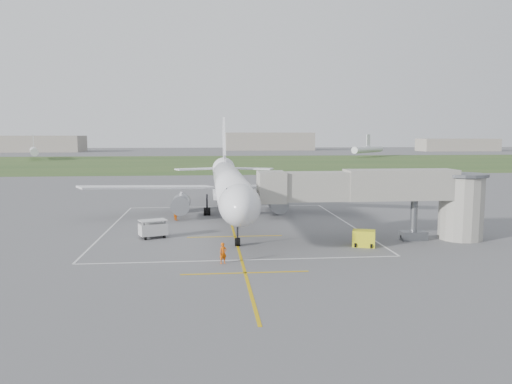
{
  "coord_description": "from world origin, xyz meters",
  "views": [
    {
      "loc": [
        -2.86,
        -61.61,
        10.68
      ],
      "look_at": [
        2.83,
        -4.0,
        4.0
      ],
      "focal_mm": 35.0,
      "sensor_mm": 36.0,
      "label": 1
    }
  ],
  "objects": [
    {
      "name": "baggage_cart",
      "position": [
        -8.49,
        -9.93,
        0.97
      ],
      "size": [
        3.14,
        2.53,
        1.9
      ],
      "rotation": [
        0.0,
        0.0,
        0.38
      ],
      "color": "silver",
      "rests_on": "ground"
    },
    {
      "name": "grass_strip",
      "position": [
        0.0,
        130.0,
        0.01
      ],
      "size": [
        700.0,
        120.0,
        0.02
      ],
      "primitive_type": "cube",
      "color": "#304E22",
      "rests_on": "ground"
    },
    {
      "name": "distant_hangars",
      "position": [
        -16.15,
        265.19,
        5.17
      ],
      "size": [
        345.0,
        49.0,
        12.0
      ],
      "color": "gray",
      "rests_on": "ground"
    },
    {
      "name": "ramp_worker_wing",
      "position": [
        -6.76,
        0.87,
        0.95
      ],
      "size": [
        1.07,
        1.15,
        1.89
      ],
      "primitive_type": "imported",
      "rotation": [
        0.0,
        0.0,
        2.08
      ],
      "color": "orange",
      "rests_on": "ground"
    },
    {
      "name": "distant_aircraft",
      "position": [
        -1.23,
        168.87,
        3.59
      ],
      "size": [
        170.95,
        39.5,
        8.85
      ],
      "color": "white",
      "rests_on": "ground"
    },
    {
      "name": "ground",
      "position": [
        0.0,
        0.0,
        0.0
      ],
      "size": [
        700.0,
        700.0,
        0.0
      ],
      "primitive_type": "plane",
      "color": "#58585A",
      "rests_on": "ground"
    },
    {
      "name": "gpu_unit",
      "position": [
        12.03,
        -15.95,
        0.78
      ],
      "size": [
        2.45,
        2.05,
        1.58
      ],
      "rotation": [
        0.0,
        0.0,
        -0.34
      ],
      "color": "yellow",
      "rests_on": "ground"
    },
    {
      "name": "apron_markings",
      "position": [
        0.0,
        -5.82,
        0.01
      ],
      "size": [
        28.2,
        60.0,
        0.01
      ],
      "color": "#C49B0B",
      "rests_on": "ground"
    },
    {
      "name": "ramp_worker_nose",
      "position": [
        -1.6,
        -20.97,
        0.88
      ],
      "size": [
        0.76,
        0.65,
        1.76
      ],
      "primitive_type": "imported",
      "rotation": [
        0.0,
        0.0,
        0.42
      ],
      "color": "#DA5206",
      "rests_on": "ground"
    },
    {
      "name": "airliner",
      "position": [
        -0.0,
        0.75,
        4.39
      ],
      "size": [
        38.93,
        46.75,
        13.52
      ],
      "color": "white",
      "rests_on": "ground"
    },
    {
      "name": "jet_bridge",
      "position": [
        15.72,
        -13.5,
        4.74
      ],
      "size": [
        23.4,
        5.0,
        7.2
      ],
      "color": "gray",
      "rests_on": "ground"
    }
  ]
}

